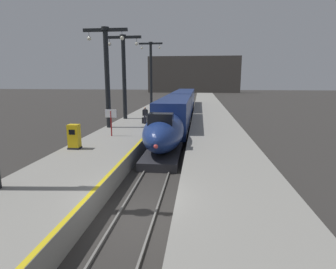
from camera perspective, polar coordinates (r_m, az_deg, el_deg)
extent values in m
plane|color=#33302D|center=(11.67, -6.86, -17.11)|extent=(260.00, 260.00, 0.00)
cube|color=gray|center=(35.68, -4.18, 3.27)|extent=(4.80, 110.00, 1.05)
cube|color=gray|center=(35.11, 8.95, 3.03)|extent=(4.80, 110.00, 1.05)
cube|color=yellow|center=(35.26, -0.53, 4.07)|extent=(0.20, 107.80, 0.01)
cube|color=slate|center=(38.00, 1.50, 3.08)|extent=(0.08, 110.00, 0.12)
cube|color=slate|center=(37.90, 3.76, 3.04)|extent=(0.08, 110.00, 0.12)
ellipsoid|color=navy|center=(19.92, -0.80, 0.63)|extent=(2.78, 7.83, 2.56)
cube|color=#28282D|center=(19.89, -0.92, -3.99)|extent=(2.46, 6.65, 0.55)
cube|color=black|center=(18.02, -1.51, 2.93)|extent=(1.59, 1.00, 0.90)
sphere|color=#F24C4C|center=(16.24, -2.49, -2.41)|extent=(0.28, 0.28, 0.28)
cube|color=navy|center=(29.08, 1.52, 4.52)|extent=(2.90, 14.00, 3.05)
cube|color=black|center=(29.17, -1.27, 5.63)|extent=(0.04, 11.90, 0.80)
cube|color=black|center=(28.93, 4.34, 5.56)|extent=(0.04, 11.90, 0.80)
cube|color=silver|center=(29.26, 1.50, 2.04)|extent=(2.92, 13.30, 0.24)
cube|color=black|center=(24.97, 0.61, -0.79)|extent=(2.03, 2.20, 0.56)
cube|color=black|center=(33.75, 2.15, 2.40)|extent=(2.03, 2.20, 0.56)
cube|color=navy|center=(45.56, 3.32, 7.00)|extent=(2.90, 18.00, 3.05)
cube|color=black|center=(45.62, 1.53, 7.71)|extent=(0.04, 15.84, 0.80)
cube|color=black|center=(45.47, 5.13, 7.66)|extent=(0.04, 15.84, 0.80)
cube|color=black|center=(39.67, 2.80, 3.75)|extent=(2.03, 2.20, 0.56)
cube|color=black|center=(51.81, 3.67, 5.53)|extent=(2.03, 2.20, 0.56)
cylinder|color=black|center=(26.37, -12.31, 11.05)|extent=(0.44, 0.44, 8.92)
cylinder|color=black|center=(26.71, -12.72, 20.32)|extent=(0.68, 0.68, 0.30)
cube|color=black|center=(26.69, -12.71, 20.11)|extent=(4.00, 0.24, 0.28)
cylinder|color=black|center=(27.15, -15.85, 19.07)|extent=(0.03, 0.03, 0.60)
sphere|color=#EFEACC|center=(27.10, -15.80, 18.34)|extent=(0.36, 0.36, 0.36)
cylinder|color=black|center=(26.21, -9.38, 19.63)|extent=(0.03, 0.03, 0.60)
sphere|color=#EFEACC|center=(26.16, -9.36, 18.87)|extent=(0.36, 0.36, 0.36)
cylinder|color=black|center=(31.93, -8.94, 11.35)|extent=(0.44, 0.44, 9.10)
cylinder|color=black|center=(32.24, -9.20, 19.20)|extent=(0.68, 0.68, 0.30)
cube|color=black|center=(32.23, -9.19, 19.02)|extent=(4.00, 0.24, 0.28)
cylinder|color=black|center=(32.60, -11.85, 18.22)|extent=(0.03, 0.03, 0.60)
sphere|color=#EFEACC|center=(32.56, -11.82, 17.61)|extent=(0.36, 0.36, 0.36)
cylinder|color=black|center=(31.82, -6.43, 18.55)|extent=(0.03, 0.03, 0.60)
sphere|color=#EFEACC|center=(31.78, -6.41, 17.93)|extent=(0.36, 0.36, 0.36)
cylinder|color=black|center=(48.99, -3.50, 12.24)|extent=(0.44, 0.44, 10.49)
cylinder|color=black|center=(49.33, -3.57, 18.17)|extent=(0.68, 0.68, 0.30)
cube|color=black|center=(49.32, -3.57, 18.05)|extent=(4.00, 0.24, 0.28)
cylinder|color=black|center=(49.56, -5.36, 17.59)|extent=(0.03, 0.03, 0.60)
sphere|color=#EFEACC|center=(49.52, -5.35, 17.18)|extent=(0.36, 0.36, 0.36)
cylinder|color=black|center=(49.05, -1.75, 17.69)|extent=(0.03, 0.03, 0.60)
sphere|color=#EFEACC|center=(49.01, -1.75, 17.29)|extent=(0.36, 0.36, 0.36)
cylinder|color=#23232D|center=(28.15, -4.49, 3.03)|extent=(0.13, 0.13, 0.85)
cylinder|color=#23232D|center=(28.19, -4.83, 3.04)|extent=(0.13, 0.13, 0.85)
cube|color=black|center=(28.07, -4.69, 4.52)|extent=(0.39, 0.23, 0.62)
cylinder|color=black|center=(28.02, -4.21, 4.41)|extent=(0.09, 0.09, 0.58)
cylinder|color=black|center=(28.13, -5.16, 4.42)|extent=(0.09, 0.09, 0.58)
sphere|color=tan|center=(28.02, -4.70, 5.37)|extent=(0.22, 0.22, 0.22)
cube|color=black|center=(28.49, -4.92, 2.87)|extent=(0.40, 0.22, 0.60)
cylinder|color=#262628|center=(28.45, -5.13, 3.83)|extent=(0.02, 0.02, 0.36)
cylinder|color=#262628|center=(28.41, -4.74, 3.83)|extent=(0.02, 0.02, 0.36)
cube|color=#262628|center=(28.40, -4.94, 4.21)|extent=(0.22, 0.03, 0.02)
cube|color=yellow|center=(19.04, -18.62, -0.43)|extent=(0.70, 0.56, 1.60)
cube|color=black|center=(18.72, -19.05, 0.45)|extent=(0.40, 0.02, 0.32)
cube|color=black|center=(19.19, -18.48, -2.59)|extent=(0.76, 0.62, 0.12)
cylinder|color=maroon|center=(22.52, -11.53, 2.22)|extent=(0.10, 0.10, 2.00)
cube|color=white|center=(22.41, -11.61, 4.24)|extent=(0.90, 0.06, 0.64)
cube|color=#4C4742|center=(112.00, 5.27, 12.09)|extent=(36.00, 2.00, 14.00)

